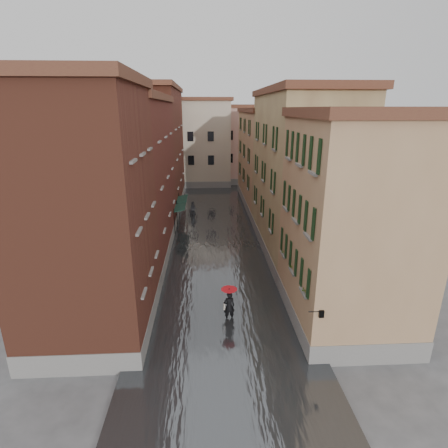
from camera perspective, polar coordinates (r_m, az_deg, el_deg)
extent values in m
plane|color=#515154|center=(23.00, -0.51, -12.91)|extent=(120.00, 120.00, 0.00)
cube|color=#3E4145|center=(34.73, -1.46, -1.57)|extent=(10.00, 60.00, 0.20)
cube|color=brown|center=(19.46, -21.35, 0.85)|extent=(6.00, 8.00, 13.00)
cube|color=#581E1C|center=(29.84, -14.99, 6.75)|extent=(6.00, 14.00, 12.50)
cube|color=brown|center=(44.35, -11.23, 11.63)|extent=(6.00, 16.00, 14.00)
cube|color=#A17953|center=(20.27, 19.89, -0.54)|extent=(6.00, 8.00, 11.50)
cube|color=tan|center=(30.19, 12.19, 7.58)|extent=(6.00, 14.00, 13.00)
cube|color=#A17953|center=(44.77, 7.20, 10.28)|extent=(6.00, 16.00, 11.50)
cube|color=#B5A590|center=(57.94, -5.29, 12.90)|extent=(12.00, 9.00, 13.00)
cube|color=tan|center=(60.32, 3.58, 12.68)|extent=(10.00, 9.00, 12.00)
cube|color=#152F25|center=(35.21, -7.18, 2.75)|extent=(1.09, 2.90, 0.31)
cylinder|color=black|center=(34.20, -8.10, 0.23)|extent=(0.06, 0.06, 2.80)
cylinder|color=black|center=(36.96, -7.73, 1.63)|extent=(0.06, 0.06, 2.80)
cube|color=#152F25|center=(38.46, -6.85, 4.10)|extent=(1.09, 3.15, 0.31)
cylinder|color=black|center=(37.28, -7.69, 1.78)|extent=(0.06, 0.06, 2.80)
cylinder|color=black|center=(40.30, -7.36, 3.05)|extent=(0.06, 0.06, 2.80)
cylinder|color=black|center=(16.97, 14.62, -13.68)|extent=(0.60, 0.05, 0.05)
cube|color=black|center=(17.11, 15.58, -13.88)|extent=(0.22, 0.22, 0.35)
cube|color=beige|center=(17.11, 15.58, -13.88)|extent=(0.14, 0.14, 0.24)
cube|color=brown|center=(18.26, 13.38, -10.95)|extent=(0.22, 0.85, 0.18)
imported|color=#265926|center=(18.06, 13.48, -9.79)|extent=(0.59, 0.51, 0.66)
cube|color=brown|center=(20.57, 11.33, -7.31)|extent=(0.22, 0.85, 0.18)
imported|color=#265926|center=(20.39, 11.40, -6.25)|extent=(0.59, 0.51, 0.66)
cube|color=brown|center=(22.49, 10.00, -4.93)|extent=(0.22, 0.85, 0.18)
imported|color=#265926|center=(22.33, 10.06, -3.94)|extent=(0.59, 0.51, 0.66)
imported|color=black|center=(20.97, 0.84, -13.31)|extent=(0.75, 0.56, 1.86)
cube|color=#BDAF9C|center=(20.98, 0.04, -13.21)|extent=(0.08, 0.30, 0.38)
cylinder|color=black|center=(20.75, 0.84, -12.32)|extent=(0.02, 0.02, 1.00)
cone|color=red|center=(20.46, 0.85, -10.94)|extent=(0.96, 0.96, 0.28)
imported|color=black|center=(40.41, -5.04, 2.43)|extent=(0.88, 0.69, 1.79)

